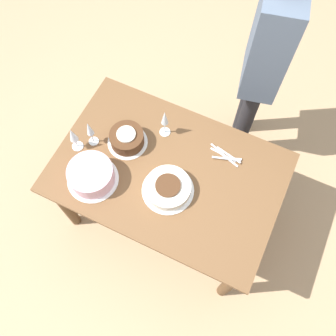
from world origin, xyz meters
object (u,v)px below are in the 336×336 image
(cake_center_white, at_px, (168,188))
(person_cutting, at_px, (266,55))
(cake_front_chocolate, at_px, (127,139))
(cake_back_decorated, at_px, (91,175))
(wine_glass_far, at_px, (89,130))
(wine_glass_extra, at_px, (165,119))
(wine_glass_near, at_px, (73,136))

(cake_center_white, bearing_deg, person_cutting, -102.06)
(cake_front_chocolate, distance_m, cake_back_decorated, 0.31)
(wine_glass_far, xyz_separation_m, wine_glass_extra, (-0.36, -0.24, 0.01))
(cake_front_chocolate, xyz_separation_m, cake_back_decorated, (0.07, 0.30, 0.01))
(cake_center_white, distance_m, wine_glass_near, 0.62)
(wine_glass_near, xyz_separation_m, person_cutting, (-0.81, -0.91, 0.14))
(wine_glass_near, xyz_separation_m, wine_glass_extra, (-0.43, -0.32, 0.02))
(wine_glass_near, relative_size, person_cutting, 0.12)
(cake_front_chocolate, relative_size, wine_glass_near, 1.22)
(cake_back_decorated, xyz_separation_m, wine_glass_near, (0.19, -0.15, 0.07))
(cake_center_white, xyz_separation_m, person_cutting, (-0.20, -0.93, 0.23))
(cake_center_white, relative_size, person_cutting, 0.18)
(wine_glass_extra, relative_size, person_cutting, 0.14)
(wine_glass_near, bearing_deg, wine_glass_far, -134.86)
(wine_glass_near, bearing_deg, cake_front_chocolate, -149.34)
(cake_front_chocolate, distance_m, person_cutting, 0.96)
(wine_glass_extra, bearing_deg, cake_front_chocolate, 43.00)
(wine_glass_far, bearing_deg, person_cutting, -131.65)
(wine_glass_far, bearing_deg, wine_glass_extra, -145.99)
(wine_glass_far, relative_size, wine_glass_extra, 0.95)
(cake_center_white, height_order, wine_glass_extra, wine_glass_extra)
(wine_glass_extra, bearing_deg, person_cutting, -122.77)
(cake_back_decorated, xyz_separation_m, wine_glass_extra, (-0.24, -0.46, 0.09))
(cake_back_decorated, distance_m, wine_glass_near, 0.25)
(wine_glass_extra, xyz_separation_m, person_cutting, (-0.38, -0.59, 0.12))
(wine_glass_near, bearing_deg, cake_center_white, 177.95)
(cake_center_white, distance_m, cake_front_chocolate, 0.40)
(cake_back_decorated, height_order, wine_glass_extra, wine_glass_extra)
(cake_back_decorated, xyz_separation_m, person_cutting, (-0.62, -1.05, 0.21))
(cake_center_white, height_order, person_cutting, person_cutting)
(cake_back_decorated, relative_size, wine_glass_extra, 1.33)
(cake_front_chocolate, height_order, person_cutting, person_cutting)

